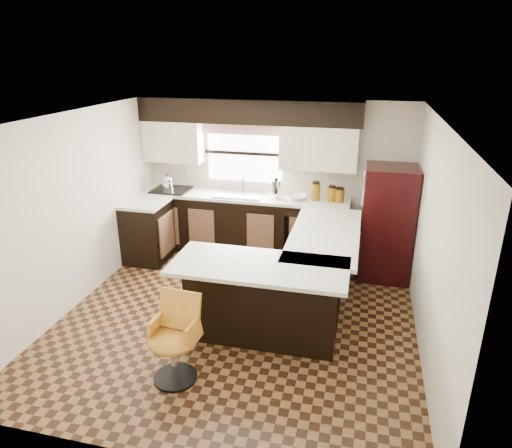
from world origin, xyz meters
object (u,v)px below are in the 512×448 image
(peninsula_long, at_px, (319,268))
(peninsula_return, at_px, (263,301))
(bar_chair, at_px, (173,341))
(refrigerator, at_px, (387,223))

(peninsula_long, height_order, peninsula_return, same)
(peninsula_return, relative_size, bar_chair, 1.86)
(peninsula_long, bearing_deg, peninsula_return, -118.30)
(peninsula_long, xyz_separation_m, refrigerator, (0.83, 0.90, 0.36))
(peninsula_long, height_order, bar_chair, peninsula_long)
(peninsula_long, distance_m, bar_chair, 2.25)
(peninsula_long, bearing_deg, refrigerator, 47.07)
(peninsula_long, relative_size, bar_chair, 2.20)
(peninsula_return, bearing_deg, refrigerator, 54.01)
(bar_chair, bearing_deg, refrigerator, 58.77)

